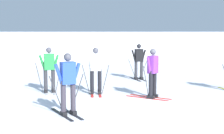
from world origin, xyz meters
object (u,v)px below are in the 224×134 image
Objects in this scene: skier_white at (96,69)px; skier_blue at (68,82)px; skier_purple at (152,72)px; skier_black at (139,61)px; skier_green at (49,68)px.

skier_white and skier_blue have the same top height.
skier_purple is (1.25, -1.71, 0.00)m from skier_white.
skier_black is 4.18m from skier_white.
skier_blue is at bearing -134.09° from skier_white.
skier_purple is (2.56, -2.90, -0.00)m from skier_green.
skier_green is at bearing 75.67° from skier_blue.
skier_green is 1.00× the size of skier_purple.
skier_black is 5.00m from skier_green.
skier_black is 1.00× the size of skier_purple.
skier_green is at bearing -169.38° from skier_black.
skier_white is 3.15m from skier_blue.
skier_black is at bearing 30.43° from skier_white.
skier_white is 2.11m from skier_purple.
skier_blue is (-2.19, -2.26, -0.00)m from skier_white.
skier_purple is at bearing 9.23° from skier_blue.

